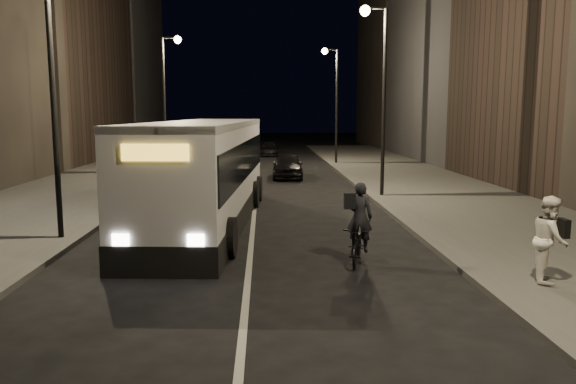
{
  "coord_description": "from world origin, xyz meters",
  "views": [
    {
      "loc": [
        0.39,
        -12.42,
        3.81
      ],
      "look_at": [
        1.08,
        3.71,
        1.5
      ],
      "focal_mm": 35.0,
      "sensor_mm": 36.0,
      "label": 1
    }
  ],
  "objects": [
    {
      "name": "sidewalk_right",
      "position": [
        8.5,
        14.0,
        0.08
      ],
      "size": [
        7.0,
        70.0,
        0.16
      ],
      "primitive_type": "cube",
      "color": "#3E3E3B",
      "rests_on": "ground"
    },
    {
      "name": "car_mid",
      "position": [
        -2.45,
        23.02,
        0.64
      ],
      "size": [
        1.52,
        3.95,
        1.28
      ],
      "primitive_type": "imported",
      "rotation": [
        0.0,
        0.0,
        3.18
      ],
      "color": "#404043",
      "rests_on": "ground"
    },
    {
      "name": "pedestrian_woman",
      "position": [
        6.53,
        -0.88,
        1.1
      ],
      "size": [
        1.0,
        1.11,
        1.88
      ],
      "primitive_type": "imported",
      "rotation": [
        0.0,
        0.0,
        1.2
      ],
      "color": "white",
      "rests_on": "sidewalk_right"
    },
    {
      "name": "cyclist_on_bicycle",
      "position": [
        2.74,
        1.29,
        0.7
      ],
      "size": [
        1.07,
        1.93,
        2.11
      ],
      "rotation": [
        0.0,
        0.0,
        -0.25
      ],
      "color": "black",
      "rests_on": "ground"
    },
    {
      "name": "building_row_left",
      "position": [
        -16.0,
        28.5,
        11.0
      ],
      "size": [
        8.0,
        61.0,
        22.0
      ],
      "primitive_type": "cube",
      "color": "black",
      "rests_on": "ground"
    },
    {
      "name": "sidewalk_left",
      "position": [
        -8.5,
        14.0,
        0.08
      ],
      "size": [
        7.0,
        70.0,
        0.16
      ],
      "primitive_type": "cube",
      "color": "#3E3E3B",
      "rests_on": "ground"
    },
    {
      "name": "streetlight_right_far",
      "position": [
        5.33,
        28.0,
        5.36
      ],
      "size": [
        1.2,
        0.44,
        8.12
      ],
      "color": "black",
      "rests_on": "sidewalk_right"
    },
    {
      "name": "car_far",
      "position": [
        0.8,
        36.86,
        0.63
      ],
      "size": [
        1.99,
        4.44,
        1.26
      ],
      "primitive_type": "imported",
      "rotation": [
        0.0,
        0.0,
        -0.05
      ],
      "color": "black",
      "rests_on": "ground"
    },
    {
      "name": "ground",
      "position": [
        0.0,
        0.0,
        0.0
      ],
      "size": [
        180.0,
        180.0,
        0.0
      ],
      "primitive_type": "plane",
      "color": "black",
      "rests_on": "ground"
    },
    {
      "name": "streetlight_left_far",
      "position": [
        -5.33,
        22.0,
        5.36
      ],
      "size": [
        1.2,
        0.44,
        8.12
      ],
      "color": "black",
      "rests_on": "sidewalk_left"
    },
    {
      "name": "city_bus",
      "position": [
        -1.6,
        6.66,
        1.9
      ],
      "size": [
        3.73,
        13.13,
        3.5
      ],
      "rotation": [
        0.0,
        0.0,
        -0.07
      ],
      "color": "silver",
      "rests_on": "ground"
    },
    {
      "name": "car_near",
      "position": [
        1.74,
        19.92,
        0.72
      ],
      "size": [
        1.86,
        4.31,
        1.45
      ],
      "primitive_type": "imported",
      "rotation": [
        0.0,
        0.0,
        -0.04
      ],
      "color": "black",
      "rests_on": "ground"
    },
    {
      "name": "streetlight_right_mid",
      "position": [
        5.33,
        12.0,
        5.36
      ],
      "size": [
        1.2,
        0.44,
        8.12
      ],
      "color": "black",
      "rests_on": "sidewalk_right"
    },
    {
      "name": "streetlight_left_near",
      "position": [
        -5.33,
        4.0,
        5.36
      ],
      "size": [
        1.2,
        0.44,
        8.12
      ],
      "color": "black",
      "rests_on": "sidewalk_left"
    },
    {
      "name": "building_row_right",
      "position": [
        16.0,
        27.5,
        10.5
      ],
      "size": [
        8.0,
        61.0,
        21.0
      ],
      "primitive_type": "cube",
      "color": "black",
      "rests_on": "ground"
    }
  ]
}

